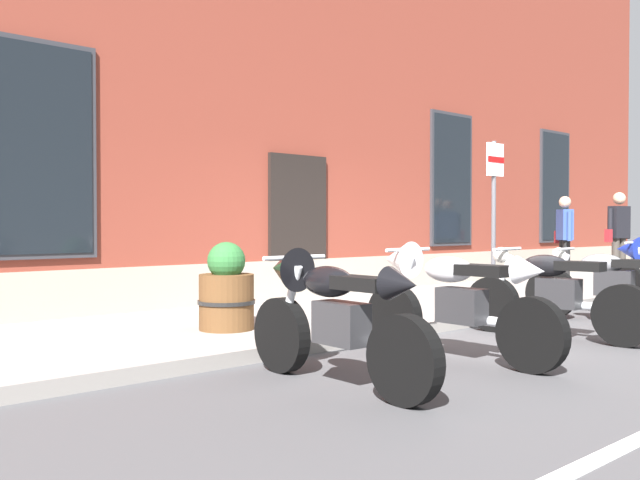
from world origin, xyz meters
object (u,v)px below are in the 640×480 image
object	(u,v)px
motorcycle_black_naked	(552,294)
pedestrian_blue_top	(565,234)
motorcycle_white_sport	(449,296)
parking_sign	(494,199)
barrel_planter	(227,292)
motorcycle_black_sport	(330,311)
motorcycle_grey_naked	(608,285)
pedestrian_dark_jacket	(619,232)

from	to	relation	value
motorcycle_black_naked	pedestrian_blue_top	distance (m)	6.03
motorcycle_white_sport	motorcycle_black_naked	xyz separation A→B (m)	(1.72, -0.07, -0.09)
parking_sign	motorcycle_black_naked	bearing A→B (deg)	-126.46
motorcycle_black_naked	barrel_planter	size ratio (longest dim) A/B	2.28
motorcycle_white_sport	parking_sign	distance (m)	3.29
motorcycle_black_sport	motorcycle_white_sport	distance (m)	1.55
motorcycle_grey_naked	pedestrian_dark_jacket	distance (m)	4.82
pedestrian_dark_jacket	barrel_planter	size ratio (longest dim) A/B	1.86
motorcycle_black_naked	parking_sign	xyz separation A→B (m)	(1.09, 1.47, 1.10)
pedestrian_blue_top	barrel_planter	xyz separation A→B (m)	(-8.10, -0.58, -0.53)
motorcycle_black_sport	motorcycle_black_naked	bearing A→B (deg)	-0.25
motorcycle_grey_naked	parking_sign	distance (m)	1.81
motorcycle_white_sport	pedestrian_dark_jacket	size ratio (longest dim) A/B	1.26
motorcycle_grey_naked	pedestrian_dark_jacket	xyz separation A→B (m)	(4.40, 1.88, 0.62)
motorcycle_white_sport	motorcycle_grey_naked	xyz separation A→B (m)	(3.28, 0.05, -0.10)
pedestrian_dark_jacket	parking_sign	xyz separation A→B (m)	(-4.87, -0.52, 0.48)
parking_sign	motorcycle_white_sport	bearing A→B (deg)	-153.43
motorcycle_black_sport	parking_sign	xyz separation A→B (m)	(4.35, 1.46, 1.01)
barrel_planter	pedestrian_blue_top	bearing A→B (deg)	4.09
motorcycle_black_sport	pedestrian_blue_top	xyz separation A→B (m)	(8.60, 2.74, 0.49)
pedestrian_dark_jacket	barrel_planter	bearing A→B (deg)	178.83
pedestrian_dark_jacket	motorcycle_grey_naked	bearing A→B (deg)	-156.87
motorcycle_black_sport	pedestrian_dark_jacket	distance (m)	9.45
motorcycle_black_sport	barrel_planter	xyz separation A→B (m)	(0.51, 2.16, -0.04)
motorcycle_black_naked	pedestrian_blue_top	world-z (taller)	pedestrian_blue_top
barrel_planter	motorcycle_black_sport	bearing A→B (deg)	-103.25
motorcycle_white_sport	pedestrian_blue_top	bearing A→B (deg)	20.81
motorcycle_black_naked	motorcycle_grey_naked	xyz separation A→B (m)	(1.56, 0.12, -0.01)
parking_sign	motorcycle_grey_naked	bearing A→B (deg)	-70.60
parking_sign	barrel_planter	xyz separation A→B (m)	(-3.84, 0.70, -1.06)
motorcycle_black_sport	motorcycle_white_sport	bearing A→B (deg)	2.04
motorcycle_white_sport	parking_sign	xyz separation A→B (m)	(2.80, 1.40, 1.00)
pedestrian_blue_top	barrel_planter	distance (m)	8.13
pedestrian_blue_top	parking_sign	size ratio (longest dim) A/B	0.74
motorcycle_black_sport	barrel_planter	world-z (taller)	barrel_planter
pedestrian_dark_jacket	barrel_planter	world-z (taller)	pedestrian_dark_jacket
motorcycle_grey_naked	parking_sign	world-z (taller)	parking_sign
motorcycle_black_naked	barrel_planter	world-z (taller)	barrel_planter
motorcycle_black_sport	barrel_planter	distance (m)	2.22
motorcycle_black_naked	motorcycle_grey_naked	distance (m)	1.57
motorcycle_grey_naked	pedestrian_blue_top	xyz separation A→B (m)	(3.78, 2.64, 0.58)
motorcycle_grey_naked	pedestrian_blue_top	world-z (taller)	pedestrian_blue_top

